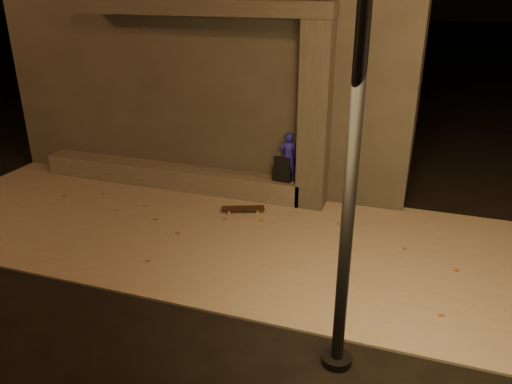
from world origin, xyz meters
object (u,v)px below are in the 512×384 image
(column, at_px, (315,118))
(street_lamp_0, at_px, (364,8))
(backpack, at_px, (283,172))
(skateboard, at_px, (243,208))
(skateboarder, at_px, (288,157))

(column, height_order, street_lamp_0, street_lamp_0)
(street_lamp_0, bearing_deg, column, 106.82)
(column, distance_m, backpack, 1.31)
(backpack, relative_size, skateboard, 0.62)
(street_lamp_0, bearing_deg, skateboard, 125.05)
(column, relative_size, skateboard, 4.20)
(column, height_order, backpack, column)
(street_lamp_0, bearing_deg, skateboarder, 112.64)
(column, relative_size, skateboarder, 3.52)
(backpack, bearing_deg, column, 5.22)
(skateboarder, bearing_deg, street_lamp_0, 92.73)
(skateboard, bearing_deg, column, 12.15)
(column, xyz_separation_m, skateboard, (-1.18, -0.80, -1.72))
(skateboarder, distance_m, backpack, 0.34)
(column, distance_m, skateboarder, 0.98)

